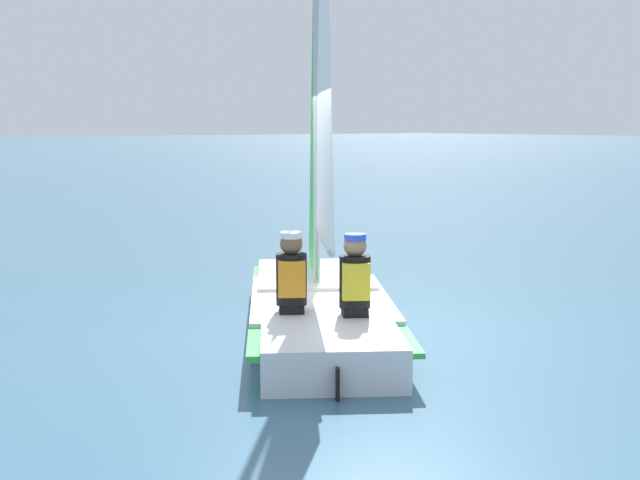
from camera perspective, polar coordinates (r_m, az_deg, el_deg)
The scene contains 4 objects.
ground_plane at distance 8.64m, azimuth -0.00°, elevation -6.46°, with size 260.00×260.00×0.00m, color #38607A.
sailboat_main at distance 8.45m, azimuth 0.01°, elevation -1.05°, with size 3.53×4.25×5.76m.
sailor_helm at distance 7.79m, azimuth -2.04°, elevation -3.33°, with size 0.42×0.43×1.16m.
sailor_crew at distance 7.67m, azimuth 2.49°, elevation -3.52°, with size 0.42×0.43×1.16m.
Camera 1 is at (5.11, 6.61, 2.20)m, focal length 45.00 mm.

